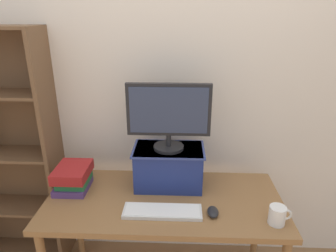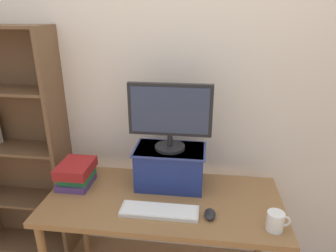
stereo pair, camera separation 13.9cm
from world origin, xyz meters
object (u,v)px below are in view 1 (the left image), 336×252
computer_monitor (169,114)px  keyboard (162,211)px  riser_box (169,166)px  desk (164,209)px  coffee_mug (278,215)px  book_stack (73,178)px  computer_mouse (213,212)px  bookshelf_unit (2,151)px

computer_monitor → keyboard: bearing=-95.1°
riser_box → keyboard: size_ratio=1.01×
desk → riser_box: bearing=81.9°
computer_monitor → coffee_mug: computer_monitor is taller
coffee_mug → book_stack: bearing=166.5°
keyboard → riser_box: bearing=84.9°
computer_mouse → coffee_mug: size_ratio=0.83×
keyboard → computer_mouse: bearing=0.1°
bookshelf_unit → coffee_mug: (1.83, -0.55, -0.08)m
riser_box → computer_monitor: computer_monitor is taller
desk → keyboard: keyboard is taller
computer_monitor → computer_mouse: bearing=-49.2°
bookshelf_unit → coffee_mug: size_ratio=14.22×
computer_monitor → computer_mouse: size_ratio=4.97×
bookshelf_unit → computer_mouse: bearing=-18.1°
riser_box → coffee_mug: 0.72m
riser_box → coffee_mug: bearing=-31.3°
desk → computer_monitor: size_ratio=2.82×
riser_box → book_stack: size_ratio=1.78×
desk → riser_box: (0.02, 0.16, 0.22)m
riser_box → computer_monitor: size_ratio=0.89×
bookshelf_unit → keyboard: bookshelf_unit is taller
coffee_mug → bookshelf_unit: bearing=163.4°
riser_box → computer_mouse: 0.43m
computer_monitor → bookshelf_unit: bearing=171.7°
computer_monitor → computer_mouse: 0.63m
desk → book_stack: bearing=171.8°
desk → computer_monitor: 0.61m
book_stack → coffee_mug: 1.26m
coffee_mug → riser_box: bearing=148.7°
bookshelf_unit → computer_mouse: size_ratio=17.05×
computer_monitor → riser_box: bearing=90.0°
coffee_mug → computer_mouse: bearing=170.0°
desk → bookshelf_unit: size_ratio=0.82×
computer_mouse → coffee_mug: coffee_mug is taller
desk → riser_box: 0.28m
keyboard → coffee_mug: bearing=-5.4°
computer_monitor → coffee_mug: 0.84m
bookshelf_unit → keyboard: (1.20, -0.49, -0.12)m
computer_mouse → book_stack: size_ratio=0.40×
riser_box → book_stack: (-0.62, -0.08, -0.06)m
computer_mouse → coffee_mug: 0.35m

